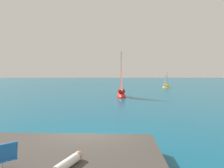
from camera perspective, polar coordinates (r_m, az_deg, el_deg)
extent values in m
plane|color=#0F5675|center=(9.21, -6.57, -16.35)|extent=(160.00, 160.00, 0.00)
cube|color=#393839|center=(8.76, -9.96, -17.47)|extent=(1.27, 1.04, 0.90)
cube|color=#40353B|center=(9.13, -21.43, -16.77)|extent=(1.17, 1.25, 0.65)
ellipsoid|color=red|center=(24.96, 2.43, -3.51)|extent=(1.21, 3.16, 1.07)
cube|color=red|center=(24.88, 2.43, -1.89)|extent=(0.81, 1.39, 0.35)
cylinder|color=#B7B7BC|center=(25.05, 2.39, 3.32)|extent=(0.12, 0.12, 4.86)
cylinder|color=#B2B2B7|center=(24.19, 2.58, -1.66)|extent=(0.18, 1.95, 0.09)
pyramid|color=#DB4C38|center=(24.51, 2.50, 2.86)|extent=(0.13, 1.56, 3.70)
ellipsoid|color=yellow|center=(39.00, 14.54, -1.00)|extent=(1.59, 1.52, 0.56)
cube|color=yellow|center=(38.97, 14.55, -0.45)|extent=(0.79, 0.78, 0.18)
cylinder|color=#B7B7BC|center=(38.83, 14.78, 1.29)|extent=(0.06, 0.06, 2.56)
cylinder|color=#B2B2B7|center=(39.13, 14.09, -0.30)|extent=(0.79, 0.73, 0.05)
pyramid|color=silver|center=(38.97, 14.41, 1.15)|extent=(0.62, 0.58, 1.94)
cylinder|color=white|center=(5.77, -12.39, -20.55)|extent=(0.58, 0.92, 0.24)
sphere|color=tan|center=(6.18, -9.28, -18.61)|extent=(0.22, 0.22, 0.22)
cube|color=blue|center=(6.04, -27.49, -17.41)|extent=(0.70, 0.71, 0.04)
cube|color=blue|center=(5.72, -27.00, -16.19)|extent=(0.47, 0.42, 0.45)
cylinder|color=silver|center=(6.29, -27.86, -18.26)|extent=(0.04, 0.04, 0.35)
cylinder|color=silver|center=(5.87, -26.87, -19.88)|extent=(0.04, 0.04, 0.35)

